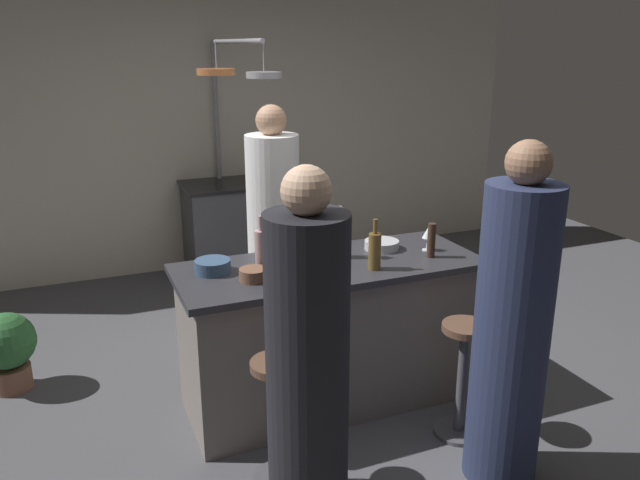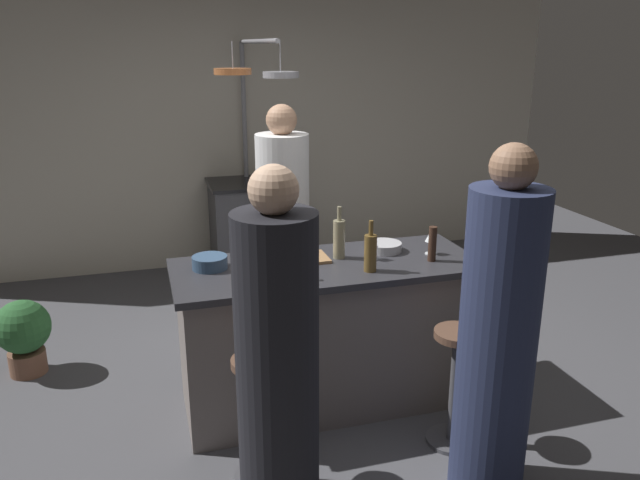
{
  "view_description": "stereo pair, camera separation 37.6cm",
  "coord_description": "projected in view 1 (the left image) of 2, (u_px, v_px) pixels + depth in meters",
  "views": [
    {
      "loc": [
        -1.37,
        -3.17,
        2.12
      ],
      "look_at": [
        0.0,
        0.15,
        1.0
      ],
      "focal_mm": 35.14,
      "sensor_mm": 36.0,
      "label": 1
    },
    {
      "loc": [
        -1.02,
        -3.3,
        2.12
      ],
      "look_at": [
        0.0,
        0.15,
        1.0
      ],
      "focal_mm": 35.14,
      "sensor_mm": 36.0,
      "label": 2
    }
  ],
  "objects": [
    {
      "name": "mixing_bowl_steel",
      "position": [
        382.0,
        245.0,
        3.91
      ],
      "size": [
        0.22,
        0.22,
        0.06
      ],
      "primitive_type": "cylinder",
      "color": "#B7B7BC",
      "rests_on": "kitchen_island"
    },
    {
      "name": "wine_glass_near_left_guest",
      "position": [
        428.0,
        234.0,
        3.86
      ],
      "size": [
        0.07,
        0.07,
        0.15
      ],
      "color": "silver",
      "rests_on": "kitchen_island"
    },
    {
      "name": "pepper_mill",
      "position": [
        431.0,
        240.0,
        3.74
      ],
      "size": [
        0.05,
        0.05,
        0.21
      ],
      "primitive_type": "cylinder",
      "color": "#382319",
      "rests_on": "kitchen_island"
    },
    {
      "name": "mixing_bowl_wooden",
      "position": [
        253.0,
        275.0,
        3.39
      ],
      "size": [
        0.15,
        0.15,
        0.07
      ],
      "primitive_type": "cylinder",
      "color": "brown",
      "rests_on": "kitchen_island"
    },
    {
      "name": "back_wall",
      "position": [
        214.0,
        134.0,
        6.06
      ],
      "size": [
        6.4,
        0.16,
        2.6
      ],
      "primitive_type": "cube",
      "color": "beige",
      "rests_on": "ground_plane"
    },
    {
      "name": "ground_plane",
      "position": [
        329.0,
        398.0,
        3.93
      ],
      "size": [
        9.0,
        9.0,
        0.0
      ],
      "primitive_type": "plane",
      "color": "#4C4C51"
    },
    {
      "name": "overhead_pot_rack",
      "position": [
        231.0,
        102.0,
        5.07
      ],
      "size": [
        0.62,
        1.53,
        2.17
      ],
      "color": "gray",
      "rests_on": "ground_plane"
    },
    {
      "name": "wine_bottle_rose",
      "position": [
        261.0,
        250.0,
        3.5
      ],
      "size": [
        0.07,
        0.07,
        0.32
      ],
      "color": "#B78C8E",
      "rests_on": "kitchen_island"
    },
    {
      "name": "wine_bottle_amber",
      "position": [
        375.0,
        250.0,
        3.54
      ],
      "size": [
        0.07,
        0.07,
        0.3
      ],
      "color": "brown",
      "rests_on": "kitchen_island"
    },
    {
      "name": "bar_stool_left",
      "position": [
        278.0,
        417.0,
        3.08
      ],
      "size": [
        0.28,
        0.28,
        0.68
      ],
      "color": "#4C4C51",
      "rests_on": "ground_plane"
    },
    {
      "name": "potted_plant",
      "position": [
        7.0,
        347.0,
        3.96
      ],
      "size": [
        0.36,
        0.36,
        0.52
      ],
      "color": "brown",
      "rests_on": "ground_plane"
    },
    {
      "name": "stove_range",
      "position": [
        228.0,
        229.0,
        5.96
      ],
      "size": [
        0.8,
        0.64,
        0.89
      ],
      "color": "#47474C",
      "rests_on": "ground_plane"
    },
    {
      "name": "guest_left",
      "position": [
        308.0,
        375.0,
        2.66
      ],
      "size": [
        0.36,
        0.36,
        1.69
      ],
      "color": "black",
      "rests_on": "ground_plane"
    },
    {
      "name": "cutting_board",
      "position": [
        302.0,
        259.0,
        3.7
      ],
      "size": [
        0.32,
        0.22,
        0.02
      ],
      "primitive_type": "cube",
      "color": "#997047",
      "rests_on": "kitchen_island"
    },
    {
      "name": "chef",
      "position": [
        274.0,
        239.0,
        4.42
      ],
      "size": [
        0.37,
        0.37,
        1.75
      ],
      "color": "white",
      "rests_on": "ground_plane"
    },
    {
      "name": "kitchen_island",
      "position": [
        329.0,
        333.0,
        3.8
      ],
      "size": [
        1.8,
        0.72,
        0.9
      ],
      "color": "slate",
      "rests_on": "ground_plane"
    },
    {
      "name": "wine_bottle_dark",
      "position": [
        277.0,
        265.0,
        3.25
      ],
      "size": [
        0.07,
        0.07,
        0.33
      ],
      "color": "black",
      "rests_on": "kitchen_island"
    },
    {
      "name": "wine_glass_by_chef",
      "position": [
        373.0,
        241.0,
        3.73
      ],
      "size": [
        0.07,
        0.07,
        0.15
      ],
      "color": "silver",
      "rests_on": "kitchen_island"
    },
    {
      "name": "guest_right",
      "position": [
        512.0,
        332.0,
        3.01
      ],
      "size": [
        0.37,
        0.37,
        1.73
      ],
      "color": "#262D4C",
      "rests_on": "ground_plane"
    },
    {
      "name": "wine_bottle_white",
      "position": [
        340.0,
        238.0,
        3.73
      ],
      "size": [
        0.07,
        0.07,
        0.32
      ],
      "color": "gray",
      "rests_on": "kitchen_island"
    },
    {
      "name": "bar_stool_right",
      "position": [
        462.0,
        374.0,
        3.47
      ],
      "size": [
        0.28,
        0.28,
        0.68
      ],
      "color": "#4C4C51",
      "rests_on": "ground_plane"
    },
    {
      "name": "wine_bottle_green",
      "position": [
        281.0,
        261.0,
        3.38
      ],
      "size": [
        0.07,
        0.07,
        0.29
      ],
      "color": "#193D23",
      "rests_on": "kitchen_island"
    },
    {
      "name": "mixing_bowl_blue",
      "position": [
        213.0,
        266.0,
        3.51
      ],
      "size": [
        0.2,
        0.2,
        0.07
      ],
      "primitive_type": "cylinder",
      "color": "#334C6B",
      "rests_on": "kitchen_island"
    }
  ]
}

